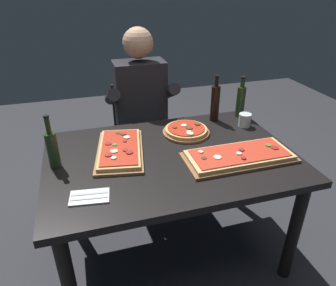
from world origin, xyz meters
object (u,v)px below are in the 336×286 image
at_px(pizza_round_far, 186,131).
at_px(pizza_rectangular_front, 239,156).
at_px(diner_chair, 140,131).
at_px(vinegar_bottle_green, 241,100).
at_px(pizza_rectangular_left, 120,149).
at_px(oil_bottle_amber, 215,103).
at_px(seated_diner, 142,108).
at_px(wine_bottle_dark, 52,148).
at_px(tumbler_near_camera, 245,120).
at_px(dining_table, 170,169).

bearing_deg(pizza_round_far, pizza_rectangular_front, -65.13).
bearing_deg(diner_chair, vinegar_bottle_green, -35.61).
bearing_deg(pizza_rectangular_left, oil_bottle_amber, 20.76).
relative_size(diner_chair, seated_diner, 0.65).
height_order(pizza_rectangular_left, diner_chair, diner_chair).
xyz_separation_m(pizza_round_far, vinegar_bottle_green, (0.46, 0.16, 0.10)).
distance_m(pizza_rectangular_front, pizza_rectangular_left, 0.68).
distance_m(wine_bottle_dark, vinegar_bottle_green, 1.31).
bearing_deg(tumbler_near_camera, pizza_round_far, 179.42).
bearing_deg(pizza_rectangular_front, seated_diner, 112.09).
distance_m(oil_bottle_amber, vinegar_bottle_green, 0.21).
height_order(pizza_round_far, wine_bottle_dark, wine_bottle_dark).
relative_size(pizza_round_far, tumbler_near_camera, 3.42).
height_order(dining_table, pizza_rectangular_front, pizza_rectangular_front).
bearing_deg(seated_diner, pizza_round_far, -70.09).
xyz_separation_m(pizza_rectangular_front, diner_chair, (-0.36, 1.01, -0.27)).
bearing_deg(tumbler_near_camera, vinegar_bottle_green, 73.81).
relative_size(pizza_round_far, diner_chair, 0.35).
bearing_deg(oil_bottle_amber, pizza_rectangular_left, -159.24).
relative_size(oil_bottle_amber, tumbler_near_camera, 3.66).
bearing_deg(seated_diner, tumbler_near_camera, -40.37).
height_order(dining_table, seated_diner, seated_diner).
xyz_separation_m(pizza_rectangular_front, oil_bottle_amber, (0.08, 0.53, 0.11)).
bearing_deg(wine_bottle_dark, tumbler_near_camera, 7.96).
bearing_deg(oil_bottle_amber, pizza_rectangular_front, -98.76).
relative_size(pizza_rectangular_front, oil_bottle_amber, 1.91).
bearing_deg(tumbler_near_camera, pizza_rectangular_front, -122.25).
bearing_deg(oil_bottle_amber, dining_table, -139.19).
bearing_deg(pizza_rectangular_front, wine_bottle_dark, 167.96).
distance_m(pizza_rectangular_front, wine_bottle_dark, 1.00).
distance_m(pizza_rectangular_left, diner_chair, 0.84).
bearing_deg(wine_bottle_dark, diner_chair, 52.32).
bearing_deg(pizza_rectangular_left, wine_bottle_dark, -171.82).
bearing_deg(pizza_rectangular_front, pizza_round_far, 114.87).
distance_m(pizza_round_far, oil_bottle_amber, 0.32).
bearing_deg(diner_chair, wine_bottle_dark, -127.68).
xyz_separation_m(dining_table, oil_bottle_amber, (0.43, 0.37, 0.23)).
xyz_separation_m(pizza_rectangular_left, oil_bottle_amber, (0.71, 0.27, 0.11)).
relative_size(vinegar_bottle_green, tumbler_near_camera, 3.31).
bearing_deg(vinegar_bottle_green, pizza_round_far, -160.82).
xyz_separation_m(pizza_rectangular_front, pizza_rectangular_left, (-0.63, 0.26, 0.00)).
height_order(pizza_rectangular_left, tumbler_near_camera, tumbler_near_camera).
height_order(oil_bottle_amber, seated_diner, seated_diner).
bearing_deg(pizza_round_far, vinegar_bottle_green, 19.18).
distance_m(wine_bottle_dark, oil_bottle_amber, 1.11).
bearing_deg(diner_chair, dining_table, -89.46).
height_order(dining_table, vinegar_bottle_green, vinegar_bottle_green).
xyz_separation_m(dining_table, tumbler_near_camera, (0.59, 0.23, 0.14)).
height_order(oil_bottle_amber, tumbler_near_camera, oil_bottle_amber).
xyz_separation_m(pizza_round_far, tumbler_near_camera, (0.42, -0.00, 0.02)).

